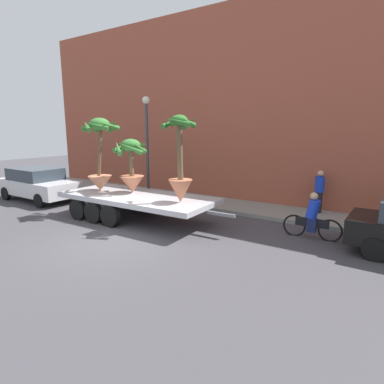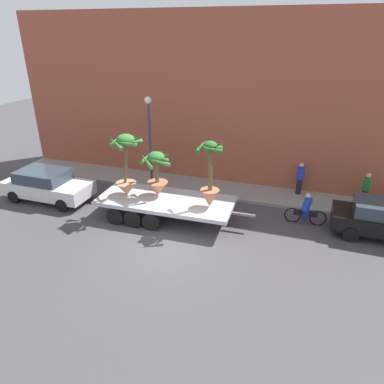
{
  "view_description": "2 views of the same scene",
  "coord_description": "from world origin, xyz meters",
  "px_view_note": "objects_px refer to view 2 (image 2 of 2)",
  "views": [
    {
      "loc": [
        7.39,
        -6.61,
        3.48
      ],
      "look_at": [
        1.57,
        2.2,
        1.39
      ],
      "focal_mm": 30.07,
      "sensor_mm": 36.0,
      "label": 1
    },
    {
      "loc": [
        4.71,
        -11.08,
        7.98
      ],
      "look_at": [
        0.12,
        2.71,
        1.31
      ],
      "focal_mm": 32.98,
      "sensor_mm": 36.0,
      "label": 2
    }
  ],
  "objects_px": {
    "flatbed_trailer": "(161,202)",
    "trailing_car": "(47,185)",
    "street_lamp": "(149,131)",
    "pedestrian_far_left": "(300,178)",
    "potted_palm_rear": "(126,165)",
    "potted_palm_middle": "(157,175)",
    "cyclist": "(306,210)",
    "potted_palm_front": "(210,180)",
    "pedestrian_near_gate": "(366,189)"
  },
  "relations": [
    {
      "from": "potted_palm_middle",
      "to": "potted_palm_front",
      "type": "relative_size",
      "value": 0.72
    },
    {
      "from": "flatbed_trailer",
      "to": "street_lamp",
      "type": "relative_size",
      "value": 1.49
    },
    {
      "from": "flatbed_trailer",
      "to": "cyclist",
      "type": "relative_size",
      "value": 3.92
    },
    {
      "from": "potted_palm_front",
      "to": "street_lamp",
      "type": "relative_size",
      "value": 0.61
    },
    {
      "from": "trailing_car",
      "to": "potted_palm_front",
      "type": "bearing_deg",
      "value": -0.14
    },
    {
      "from": "flatbed_trailer",
      "to": "pedestrian_far_left",
      "type": "bearing_deg",
      "value": 36.53
    },
    {
      "from": "cyclist",
      "to": "pedestrian_far_left",
      "type": "distance_m",
      "value": 2.96
    },
    {
      "from": "flatbed_trailer",
      "to": "street_lamp",
      "type": "bearing_deg",
      "value": 121.26
    },
    {
      "from": "potted_palm_middle",
      "to": "cyclist",
      "type": "bearing_deg",
      "value": 10.36
    },
    {
      "from": "potted_palm_rear",
      "to": "trailing_car",
      "type": "height_order",
      "value": "potted_palm_rear"
    },
    {
      "from": "potted_palm_rear",
      "to": "street_lamp",
      "type": "bearing_deg",
      "value": 94.71
    },
    {
      "from": "potted_palm_rear",
      "to": "cyclist",
      "type": "distance_m",
      "value": 8.32
    },
    {
      "from": "potted_palm_rear",
      "to": "trailing_car",
      "type": "xyz_separation_m",
      "value": [
        -4.7,
        0.06,
        -1.62
      ]
    },
    {
      "from": "potted_palm_front",
      "to": "cyclist",
      "type": "xyz_separation_m",
      "value": [
        4.05,
        1.58,
        -1.56
      ]
    },
    {
      "from": "potted_palm_front",
      "to": "trailing_car",
      "type": "bearing_deg",
      "value": 179.86
    },
    {
      "from": "flatbed_trailer",
      "to": "trailing_car",
      "type": "distance_m",
      "value": 6.27
    },
    {
      "from": "cyclist",
      "to": "potted_palm_front",
      "type": "bearing_deg",
      "value": -158.66
    },
    {
      "from": "trailing_car",
      "to": "flatbed_trailer",
      "type": "bearing_deg",
      "value": 0.57
    },
    {
      "from": "potted_palm_rear",
      "to": "pedestrian_near_gate",
      "type": "xyz_separation_m",
      "value": [
        10.59,
        4.08,
        -1.41
      ]
    },
    {
      "from": "flatbed_trailer",
      "to": "cyclist",
      "type": "bearing_deg",
      "value": 13.22
    },
    {
      "from": "cyclist",
      "to": "pedestrian_far_left",
      "type": "xyz_separation_m",
      "value": [
        -0.44,
        2.9,
        0.37
      ]
    },
    {
      "from": "trailing_car",
      "to": "street_lamp",
      "type": "bearing_deg",
      "value": 34.77
    },
    {
      "from": "flatbed_trailer",
      "to": "potted_palm_front",
      "type": "height_order",
      "value": "potted_palm_front"
    },
    {
      "from": "potted_palm_rear",
      "to": "potted_palm_middle",
      "type": "xyz_separation_m",
      "value": [
        1.3,
        0.41,
        -0.46
      ]
    },
    {
      "from": "potted_palm_rear",
      "to": "potted_palm_front",
      "type": "bearing_deg",
      "value": 0.63
    },
    {
      "from": "trailing_car",
      "to": "pedestrian_far_left",
      "type": "bearing_deg",
      "value": 20.08
    },
    {
      "from": "pedestrian_near_gate",
      "to": "potted_palm_front",
      "type": "bearing_deg",
      "value": -148.88
    },
    {
      "from": "potted_palm_front",
      "to": "pedestrian_near_gate",
      "type": "relative_size",
      "value": 1.73
    },
    {
      "from": "cyclist",
      "to": "pedestrian_far_left",
      "type": "height_order",
      "value": "pedestrian_far_left"
    },
    {
      "from": "potted_palm_front",
      "to": "trailing_car",
      "type": "relative_size",
      "value": 0.66
    },
    {
      "from": "potted_palm_middle",
      "to": "street_lamp",
      "type": "bearing_deg",
      "value": 119.66
    },
    {
      "from": "potted_palm_front",
      "to": "potted_palm_rear",
      "type": "bearing_deg",
      "value": -179.37
    },
    {
      "from": "trailing_car",
      "to": "pedestrian_near_gate",
      "type": "relative_size",
      "value": 2.62
    },
    {
      "from": "potted_palm_rear",
      "to": "pedestrian_near_gate",
      "type": "distance_m",
      "value": 11.44
    },
    {
      "from": "potted_palm_middle",
      "to": "cyclist",
      "type": "distance_m",
      "value": 6.9
    },
    {
      "from": "potted_palm_middle",
      "to": "pedestrian_near_gate",
      "type": "relative_size",
      "value": 1.24
    },
    {
      "from": "flatbed_trailer",
      "to": "pedestrian_near_gate",
      "type": "xyz_separation_m",
      "value": [
        9.02,
        3.95,
        0.26
      ]
    },
    {
      "from": "potted_palm_rear",
      "to": "potted_palm_middle",
      "type": "distance_m",
      "value": 1.44
    },
    {
      "from": "potted_palm_rear",
      "to": "flatbed_trailer",
      "type": "bearing_deg",
      "value": 4.58
    },
    {
      "from": "flatbed_trailer",
      "to": "pedestrian_near_gate",
      "type": "distance_m",
      "value": 9.85
    },
    {
      "from": "pedestrian_far_left",
      "to": "potted_palm_rear",
      "type": "bearing_deg",
      "value": -148.94
    },
    {
      "from": "street_lamp",
      "to": "potted_palm_middle",
      "type": "bearing_deg",
      "value": -60.34
    },
    {
      "from": "potted_palm_middle",
      "to": "pedestrian_near_gate",
      "type": "height_order",
      "value": "potted_palm_middle"
    },
    {
      "from": "flatbed_trailer",
      "to": "pedestrian_far_left",
      "type": "distance_m",
      "value": 7.4
    },
    {
      "from": "cyclist",
      "to": "potted_palm_middle",
      "type": "bearing_deg",
      "value": -169.64
    },
    {
      "from": "pedestrian_far_left",
      "to": "street_lamp",
      "type": "bearing_deg",
      "value": -169.92
    },
    {
      "from": "pedestrian_near_gate",
      "to": "cyclist",
      "type": "bearing_deg",
      "value": -137.01
    },
    {
      "from": "cyclist",
      "to": "street_lamp",
      "type": "relative_size",
      "value": 0.38
    },
    {
      "from": "potted_palm_front",
      "to": "cyclist",
      "type": "distance_m",
      "value": 4.62
    },
    {
      "from": "potted_palm_rear",
      "to": "potted_palm_front",
      "type": "xyz_separation_m",
      "value": [
        3.91,
        0.04,
        -0.22
      ]
    }
  ]
}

